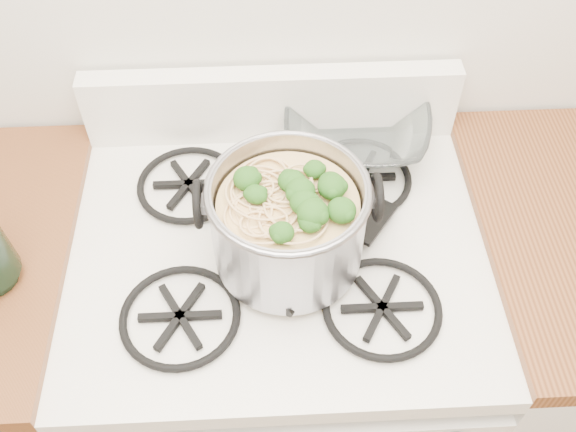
{
  "coord_description": "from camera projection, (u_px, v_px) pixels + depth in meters",
  "views": [
    {
      "loc": [
        -0.02,
        0.55,
        1.84
      ],
      "look_at": [
        0.02,
        1.23,
        1.03
      ],
      "focal_mm": 40.0,
      "sensor_mm": 36.0,
      "label": 1
    }
  ],
  "objects": [
    {
      "name": "glass_bowl",
      "position": [
        356.0,
        133.0,
        1.32
      ],
      "size": [
        0.14,
        0.14,
        0.03
      ],
      "primitive_type": "imported",
      "rotation": [
        0.0,
        0.0,
        -0.17
      ],
      "color": "white",
      "rests_on": "gas_range"
    },
    {
      "name": "counter_left",
      "position": [
        66.0,
        366.0,
        1.5
      ],
      "size": [
        0.25,
        0.65,
        0.92
      ],
      "color": "silver",
      "rests_on": "ground"
    },
    {
      "name": "stock_pot",
      "position": [
        288.0,
        222.0,
        1.07
      ],
      "size": [
        0.3,
        0.27,
        0.18
      ],
      "color": "#94939C",
      "rests_on": "gas_range"
    },
    {
      "name": "gas_range",
      "position": [
        280.0,
        363.0,
        1.54
      ],
      "size": [
        0.76,
        0.66,
        0.92
      ],
      "color": "white",
      "rests_on": "ground"
    },
    {
      "name": "spatula",
      "position": [
        363.0,
        213.0,
        1.18
      ],
      "size": [
        0.42,
        0.42,
        0.02
      ],
      "primitive_type": null,
      "rotation": [
        0.0,
        0.0,
        -0.64
      ],
      "color": "black",
      "rests_on": "gas_range"
    }
  ]
}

